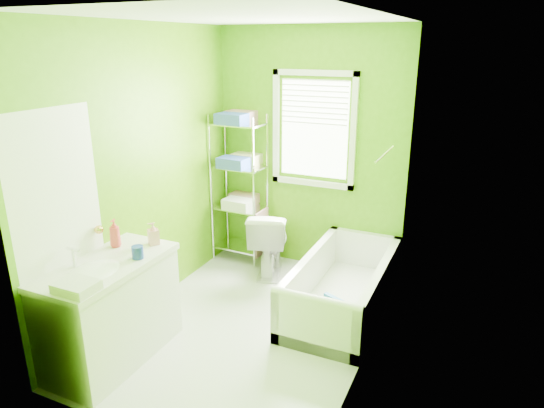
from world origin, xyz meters
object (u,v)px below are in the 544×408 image
at_px(vanity, 110,308).
at_px(toilet, 269,241).
at_px(bathtub, 342,294).
at_px(wire_shelf_unit, 241,172).

bearing_deg(vanity, toilet, 75.85).
bearing_deg(bathtub, wire_shelf_unit, 155.64).
relative_size(bathtub, toilet, 2.24).
bearing_deg(toilet, wire_shelf_unit, -41.15).
bearing_deg(toilet, vanity, 58.03).
bearing_deg(bathtub, vanity, -134.53).
distance_m(bathtub, vanity, 2.08).
height_order(toilet, wire_shelf_unit, wire_shelf_unit).
relative_size(bathtub, wire_shelf_unit, 0.96).
bearing_deg(bathtub, toilet, 155.18).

